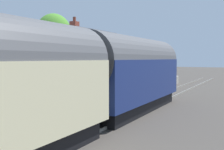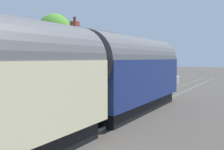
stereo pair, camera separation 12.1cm
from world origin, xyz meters
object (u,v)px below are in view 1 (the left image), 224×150
at_px(bench_mid_platform, 36,89).
at_px(tree_behind_building, 54,35).
at_px(bench_near_building, 138,74).
at_px(station_sign_board, 146,68).
at_px(planter_edge_far, 123,74).
at_px(lamp_post_platform, 72,47).
at_px(planter_bench_left, 144,77).
at_px(station_building, 82,65).
at_px(train, 85,79).

bearing_deg(bench_mid_platform, tree_behind_building, 37.19).
relative_size(bench_near_building, station_sign_board, 0.89).
xyz_separation_m(bench_near_building, planter_edge_far, (1.41, 2.49, -0.10)).
relative_size(bench_near_building, lamp_post_platform, 0.35).
distance_m(planter_bench_left, planter_edge_far, 6.36).
distance_m(bench_near_building, lamp_post_platform, 13.77).
distance_m(bench_mid_platform, bench_near_building, 14.86).
bearing_deg(tree_behind_building, bench_mid_platform, -142.81).
bearing_deg(planter_bench_left, bench_near_building, 30.64).
bearing_deg(bench_mid_platform, bench_near_building, 0.96).
relative_size(station_building, planter_bench_left, 6.29).
height_order(lamp_post_platform, station_sign_board, lamp_post_platform).
height_order(planter_bench_left, tree_behind_building, tree_behind_building).
height_order(bench_mid_platform, planter_bench_left, planter_bench_left).
bearing_deg(lamp_post_platform, bench_mid_platform, 134.86).
relative_size(planter_edge_far, lamp_post_platform, 0.19).
height_order(station_building, planter_bench_left, station_building).
height_order(planter_bench_left, lamp_post_platform, lamp_post_platform).
bearing_deg(bench_mid_platform, station_sign_board, -5.96).
bearing_deg(train, planter_edge_far, 21.39).
bearing_deg(train, bench_mid_platform, 70.84).
xyz_separation_m(planter_bench_left, planter_edge_far, (4.61, 4.39, -0.12)).
xyz_separation_m(train, bench_mid_platform, (1.46, 4.20, -0.83)).
xyz_separation_m(train, planter_bench_left, (13.12, 2.55, -0.81)).
relative_size(station_building, station_sign_board, 3.86).
relative_size(train, bench_near_building, 13.84).
bearing_deg(station_building, bench_mid_platform, -163.95).
relative_size(bench_near_building, planter_bench_left, 1.45).
bearing_deg(bench_mid_platform, planter_bench_left, -8.04).
xyz_separation_m(bench_mid_platform, station_sign_board, (12.99, -1.36, 0.71)).
bearing_deg(bench_near_building, planter_bench_left, -149.36).
height_order(bench_near_building, tree_behind_building, tree_behind_building).
relative_size(bench_near_building, planter_edge_far, 1.82).
xyz_separation_m(station_building, station_sign_board, (5.72, -3.45, -0.41)).
height_order(bench_mid_platform, planter_edge_far, bench_mid_platform).
distance_m(bench_mid_platform, station_sign_board, 13.08).
height_order(lamp_post_platform, tree_behind_building, tree_behind_building).
distance_m(bench_mid_platform, tree_behind_building, 15.35).
height_order(train, lamp_post_platform, lamp_post_platform).
bearing_deg(planter_edge_far, bench_mid_platform, -170.43).
height_order(train, planter_bench_left, train).
height_order(train, planter_edge_far, train).
height_order(station_building, bench_mid_platform, station_building).
distance_m(bench_mid_platform, lamp_post_platform, 3.01).
height_order(planter_bench_left, station_sign_board, station_sign_board).
xyz_separation_m(train, station_building, (8.73, 6.29, 0.30)).
distance_m(bench_near_building, planter_bench_left, 3.72).
height_order(bench_near_building, lamp_post_platform, lamp_post_platform).
relative_size(planter_bench_left, lamp_post_platform, 0.24).
bearing_deg(tree_behind_building, bench_near_building, -70.30).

